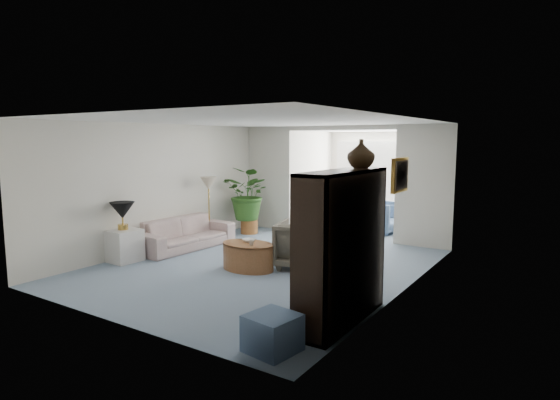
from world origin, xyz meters
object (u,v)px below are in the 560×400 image
Objects in this scene: coffee_bowl at (249,240)px; wingback_chair at (303,244)px; end_table at (124,245)px; framed_picture at (401,175)px; sunroom_chair_maroon at (327,213)px; table_lamp at (122,210)px; sunroom_table at (366,214)px; plant_pot at (249,227)px; sunroom_chair_blue at (383,217)px; coffee_cup at (251,243)px; cabinet_urn at (361,154)px; ottoman at (272,333)px; side_table_dark at (348,253)px; coffee_table at (248,256)px; floor_lamp at (208,183)px; entertainment_cabinet at (342,247)px; sofa at (185,233)px.

coffee_bowl is 0.24× the size of wingback_chair.
framed_picture is at bearing 11.52° from end_table.
table_lamp is at bearing -4.75° from sunroom_chair_maroon.
sunroom_chair_maroon reaches higher than sunroom_table.
plant_pot is at bearing 83.48° from end_table.
sunroom_chair_blue is at bearing 101.19° from sunroom_chair_maroon.
cabinet_urn is (2.17, -0.60, 1.52)m from coffee_cup.
side_table_dark is at bearing 101.37° from ottoman.
wingback_chair is at bearing 41.07° from coffee_table.
plant_pot is (0.37, 3.27, -0.77)m from table_lamp.
coffee_cup is (2.26, -1.50, -0.76)m from floor_lamp.
sunroom_chair_blue reaches higher than side_table_dark.
cabinet_urn is (-0.23, -0.86, 0.31)m from framed_picture.
plant_pot is (-4.37, 2.30, -1.54)m from framed_picture.
floor_lamp is at bearing 165.16° from framed_picture.
end_table is 1.32× the size of table_lamp.
sunroom_chair_blue is at bearing 82.11° from coffee_cup.
side_table_dark is 3.45m from sunroom_chair_blue.
cabinet_urn reaches higher than ottoman.
entertainment_cabinet is (2.37, -1.30, 0.44)m from coffee_bowl.
table_lamp reaches higher than coffee_bowl.
cabinet_urn is (4.51, 0.11, 1.72)m from end_table.
table_lamp is at bearing -110.65° from sunroom_table.
ottoman is at bearing -48.79° from coffee_bowl.
framed_picture is at bearing -145.55° from sunroom_chair_blue.
end_table is 0.81× the size of sunroom_chair_maroon.
coffee_cup is 0.11× the size of wingback_chair.
entertainment_cabinet is 3.78× the size of ottoman.
framed_picture is at bearing -14.84° from floor_lamp.
framed_picture is at bearing 1.42° from coffee_bowl.
floor_lamp is 5.14m from entertainment_cabinet.
coffee_bowl is at bearing 22.78° from table_lamp.
cabinet_urn reaches higher than sofa.
framed_picture is 0.53× the size of coffee_table.
floor_lamp is (-4.66, 1.23, -0.45)m from framed_picture.
framed_picture reaches higher than entertainment_cabinet.
ottoman is (4.27, -1.52, -0.10)m from end_table.
wingback_chair is at bearing 32.76° from sunroom_chair_maroon.
cabinet_urn is (2.32, -0.70, 1.79)m from coffee_table.
coffee_table is 3.01m from cabinet_urn.
framed_picture reaches higher than floor_lamp.
plant_pot is 0.77× the size of sunroom_table.
end_table is 3.25m from wingback_chair.
plant_pot is (-3.24, 1.54, -0.11)m from side_table_dark.
cabinet_urn reaches higher than framed_picture.
wingback_chair reaches higher than coffee_cup.
coffee_cup is at bearing -173.70° from framed_picture.
sunroom_table is at bearing 89.87° from coffee_table.
coffee_bowl is 2.25× the size of coffee_cup.
floor_lamp is at bearing 10.68° from sofa.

